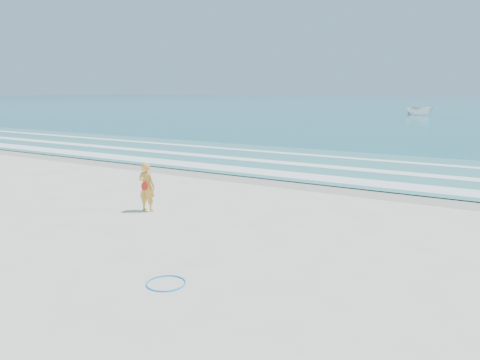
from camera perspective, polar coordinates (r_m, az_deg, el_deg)
The scene contains 10 objects.
ground at distance 11.84m, azimuth -11.84°, elevation -7.79°, with size 400.00×400.00×0.00m, color silver.
wet_sand at distance 19.20m, azimuth 6.55°, elevation -0.32°, with size 400.00×2.40×0.00m, color #B2A893.
ocean at distance 113.51m, azimuth 27.13°, elevation 8.04°, with size 400.00×190.00×0.04m, color #19727F.
shallow at distance 23.77m, azimuth 11.52°, elevation 1.85°, with size 400.00×10.00×0.01m, color #59B7AD.
foam_near at distance 20.36m, azimuth 8.06°, elevation 0.45°, with size 400.00×1.40×0.01m, color white.
foam_mid at distance 23.03m, azimuth 10.86°, elevation 1.60°, with size 400.00×0.90×0.01m, color white.
foam_far at distance 26.12m, azimuth 13.35°, elevation 2.62°, with size 400.00×0.60×0.01m, color white.
hoop at distance 9.55m, azimuth -9.01°, elevation -12.32°, with size 0.79×0.79×0.03m, color #0D93EE.
boat at distance 70.93m, azimuth 21.06°, elevation 8.00°, with size 1.48×3.93×1.52m, color white.
woman at distance 14.83m, azimuth -11.29°, elevation -0.82°, with size 0.60×0.44×1.55m.
Camera 1 is at (7.67, -8.19, 3.80)m, focal length 35.00 mm.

